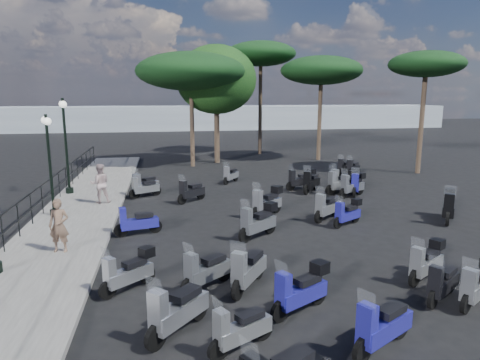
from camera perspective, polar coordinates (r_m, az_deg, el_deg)
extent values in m
plane|color=black|center=(14.41, 3.11, -7.30)|extent=(120.00, 120.00, 0.00)
cube|color=#62605E|center=(17.25, -20.93, -4.64)|extent=(3.00, 30.00, 0.15)
cylinder|color=black|center=(14.07, -29.10, -6.25)|extent=(0.04, 0.04, 1.10)
cylinder|color=black|center=(15.31, -27.46, -4.74)|extent=(0.04, 0.04, 1.10)
cylinder|color=black|center=(16.58, -26.07, -3.45)|extent=(0.04, 0.04, 1.10)
cylinder|color=black|center=(17.86, -24.88, -2.35)|extent=(0.04, 0.04, 1.10)
cylinder|color=black|center=(19.15, -23.86, -1.39)|extent=(0.04, 0.04, 1.10)
cylinder|color=black|center=(20.45, -22.96, -0.55)|extent=(0.04, 0.04, 1.10)
cylinder|color=black|center=(21.76, -22.17, 0.18)|extent=(0.04, 0.04, 1.10)
cylinder|color=black|center=(23.08, -21.48, 0.83)|extent=(0.04, 0.04, 1.10)
cylinder|color=black|center=(24.40, -20.85, 1.41)|extent=(0.04, 0.04, 1.10)
cylinder|color=black|center=(25.72, -20.29, 1.94)|extent=(0.04, 0.04, 1.10)
cylinder|color=black|center=(27.06, -19.79, 2.40)|extent=(0.04, 0.04, 1.10)
cylinder|color=black|center=(28.39, -19.33, 2.83)|extent=(0.04, 0.04, 1.10)
cylinder|color=black|center=(29.73, -18.91, 3.22)|extent=(0.04, 0.04, 1.10)
cube|color=black|center=(17.10, -25.61, -1.16)|extent=(0.04, 26.00, 0.04)
cube|color=black|center=(17.22, -25.46, -2.88)|extent=(0.04, 26.00, 0.04)
cylinder|color=black|center=(17.52, -23.53, -3.96)|extent=(0.30, 0.30, 0.23)
cylinder|color=black|center=(17.17, -24.00, 1.74)|extent=(0.10, 0.10, 3.76)
cylinder|color=black|center=(16.99, -24.47, 7.52)|extent=(0.32, 0.81, 0.04)
sphere|color=white|center=(17.42, -24.59, 7.27)|extent=(0.26, 0.26, 0.26)
sphere|color=white|center=(16.58, -24.30, 7.14)|extent=(0.26, 0.26, 0.26)
cylinder|color=black|center=(21.12, -21.77, -1.28)|extent=(0.34, 0.34, 0.26)
cylinder|color=black|center=(20.80, -22.18, 4.16)|extent=(0.12, 0.12, 4.29)
cylinder|color=black|center=(20.67, -22.59, 9.62)|extent=(0.28, 0.95, 0.04)
sphere|color=white|center=(21.16, -22.62, 9.35)|extent=(0.30, 0.30, 0.30)
sphere|color=white|center=(20.19, -22.52, 9.30)|extent=(0.30, 0.30, 0.30)
imported|color=brown|center=(13.32, -22.99, -5.61)|extent=(0.61, 0.44, 1.56)
imported|color=#C1A5A5|center=(18.65, -18.16, -0.44)|extent=(0.90, 0.75, 1.65)
cylinder|color=black|center=(8.46, -11.17, -19.85)|extent=(0.42, 0.45, 0.51)
cylinder|color=black|center=(9.30, -5.52, -16.62)|extent=(0.42, 0.45, 0.51)
cube|color=#AFB3BA|center=(8.81, -7.99, -16.96)|extent=(1.20, 1.27, 0.36)
cube|color=black|center=(8.80, -7.26, -14.79)|extent=(0.67, 0.69, 0.15)
cube|color=#AFB3BA|center=(8.27, -10.88, -16.70)|extent=(0.40, 0.39, 0.75)
plane|color=white|center=(8.02, -11.34, -13.84)|extent=(0.36, 0.33, 0.40)
cylinder|color=black|center=(10.24, -6.82, -14.01)|extent=(0.43, 0.37, 0.47)
cylinder|color=black|center=(10.98, -2.10, -12.13)|extent=(0.43, 0.37, 0.47)
cube|color=#55585E|center=(10.56, -4.19, -12.10)|extent=(1.21, 1.05, 0.33)
cube|color=black|center=(10.56, -3.55, -10.47)|extent=(0.65, 0.60, 0.14)
cube|color=#55585E|center=(10.10, -6.54, -11.57)|extent=(0.35, 0.37, 0.69)
plane|color=white|center=(9.90, -6.86, -9.30)|extent=(0.29, 0.34, 0.37)
cylinder|color=black|center=(10.52, -17.23, -13.83)|extent=(0.40, 0.36, 0.44)
cylinder|color=black|center=(11.09, -12.29, -12.23)|extent=(0.40, 0.36, 0.44)
cube|color=#AFB3BA|center=(10.75, -14.53, -12.14)|extent=(1.13, 1.01, 0.31)
cube|color=black|center=(10.73, -13.90, -10.65)|extent=(0.60, 0.57, 0.13)
cube|color=#AFB3BA|center=(10.39, -17.02, -11.59)|extent=(0.33, 0.34, 0.65)
plane|color=white|center=(10.21, -17.42, -9.51)|extent=(0.28, 0.32, 0.34)
cube|color=black|center=(10.88, -12.34, -9.34)|extent=(0.43, 0.43, 0.24)
cylinder|color=black|center=(14.62, -15.59, -6.50)|extent=(0.46, 0.20, 0.45)
cylinder|color=black|center=(14.80, -11.23, -6.08)|extent=(0.46, 0.20, 0.45)
cube|color=#2423A0|center=(14.66, -13.24, -5.64)|extent=(1.27, 0.60, 0.32)
cube|color=black|center=(14.61, -12.67, -4.59)|extent=(0.62, 0.41, 0.13)
cube|color=#2423A0|center=(14.51, -15.38, -4.84)|extent=(0.27, 0.32, 0.66)
plane|color=white|center=(14.39, -15.69, -3.24)|extent=(0.16, 0.37, 0.35)
cylinder|color=black|center=(19.71, -13.97, -1.83)|extent=(0.44, 0.28, 0.44)
cylinder|color=black|center=(20.15, -11.08, -1.41)|extent=(0.44, 0.28, 0.44)
cube|color=gray|center=(19.91, -12.41, -1.14)|extent=(1.21, 0.82, 0.31)
cube|color=black|center=(19.92, -12.03, -0.35)|extent=(0.62, 0.50, 0.13)
cube|color=gray|center=(19.65, -13.83, -0.59)|extent=(0.31, 0.34, 0.64)
plane|color=white|center=(19.55, -14.04, 0.57)|extent=(0.22, 0.34, 0.34)
cylinder|color=black|center=(19.82, -13.73, -1.66)|extent=(0.41, 0.44, 0.50)
cylinder|color=black|center=(20.68, -11.27, -1.01)|extent=(0.41, 0.44, 0.50)
cube|color=#AFB3BA|center=(20.25, -12.39, -0.79)|extent=(1.16, 1.23, 0.35)
cube|color=black|center=(20.31, -12.08, 0.10)|extent=(0.65, 0.67, 0.14)
cube|color=#AFB3BA|center=(19.78, -13.62, -0.27)|extent=(0.38, 0.38, 0.72)
plane|color=white|center=(19.65, -13.81, 1.03)|extent=(0.35, 0.32, 0.38)
cube|color=black|center=(6.92, 7.05, -22.61)|extent=(0.72, 0.62, 0.15)
plane|color=white|center=(6.13, 1.34, -21.98)|extent=(0.29, 0.40, 0.40)
cylinder|color=black|center=(8.08, -2.94, -21.66)|extent=(0.42, 0.28, 0.43)
cylinder|color=black|center=(8.64, 3.14, -19.26)|extent=(0.42, 0.28, 0.43)
cube|color=gray|center=(8.29, 0.48, -19.41)|extent=(1.16, 0.82, 0.30)
cube|color=black|center=(8.25, 1.34, -17.59)|extent=(0.59, 0.49, 0.12)
cube|color=gray|center=(7.90, -2.53, -19.02)|extent=(0.30, 0.33, 0.62)
plane|color=white|center=(7.68, -2.89, -16.57)|extent=(0.22, 0.33, 0.33)
cylinder|color=black|center=(10.04, -0.33, -14.37)|extent=(0.37, 0.48, 0.51)
cylinder|color=black|center=(11.09, 2.47, -11.77)|extent=(0.37, 0.48, 0.51)
cube|color=gray|center=(10.53, 1.27, -11.96)|extent=(1.07, 1.33, 0.36)
cube|color=black|center=(10.57, 1.66, -10.14)|extent=(0.62, 0.70, 0.15)
cube|color=gray|center=(9.91, -0.12, -11.65)|extent=(0.39, 0.37, 0.74)
plane|color=white|center=(9.68, -0.28, -9.21)|extent=(0.38, 0.29, 0.39)
cylinder|color=black|center=(13.57, 0.65, -7.35)|extent=(0.47, 0.39, 0.51)
cylinder|color=black|center=(14.50, 4.01, -6.14)|extent=(0.47, 0.39, 0.51)
cube|color=#55585E|center=(14.01, 2.54, -5.94)|extent=(1.31, 1.13, 0.36)
cube|color=black|center=(14.05, 3.02, -4.62)|extent=(0.70, 0.64, 0.15)
cube|color=#55585E|center=(13.48, 0.90, -5.31)|extent=(0.38, 0.39, 0.74)
plane|color=white|center=(13.31, 0.72, -3.40)|extent=(0.31, 0.37, 0.39)
cube|color=black|center=(14.32, 4.10, -3.54)|extent=(0.49, 0.49, 0.28)
cylinder|color=black|center=(18.35, -7.72, -2.53)|extent=(0.41, 0.38, 0.46)
cylinder|color=black|center=(19.15, -5.23, -1.88)|extent=(0.41, 0.38, 0.46)
cube|color=black|center=(18.73, -6.36, -1.66)|extent=(1.16, 1.08, 0.33)
cube|color=black|center=(18.79, -6.03, -0.76)|extent=(0.63, 0.60, 0.14)
cube|color=black|center=(18.30, -7.59, -1.13)|extent=(0.35, 0.36, 0.68)
plane|color=white|center=(18.17, -7.75, 0.18)|extent=(0.30, 0.32, 0.36)
cylinder|color=black|center=(22.10, -1.87, -0.09)|extent=(0.33, 0.40, 0.43)
cylinder|color=black|center=(23.03, -0.60, 0.38)|extent=(0.33, 0.40, 0.43)
cube|color=#AFB3BA|center=(22.57, -1.17, 0.57)|extent=(0.93, 1.12, 0.30)
cube|color=black|center=(22.66, -0.99, 1.26)|extent=(0.53, 0.59, 0.13)
cube|color=#AFB3BA|center=(22.08, -1.78, 0.99)|extent=(0.33, 0.32, 0.63)
plane|color=white|center=(21.97, -1.86, 2.00)|extent=(0.32, 0.26, 0.33)
cylinder|color=black|center=(8.28, 16.03, -20.94)|extent=(0.48, 0.33, 0.49)
cylinder|color=black|center=(9.20, 20.61, -17.77)|extent=(0.48, 0.33, 0.49)
cube|color=#2423A0|center=(8.68, 18.73, -18.11)|extent=(1.32, 0.96, 0.35)
cube|color=black|center=(8.68, 19.49, -16.03)|extent=(0.68, 0.57, 0.14)
cube|color=#2423A0|center=(8.11, 16.57, -17.90)|extent=(0.35, 0.38, 0.71)
plane|color=white|center=(7.85, 16.50, -15.13)|extent=(0.26, 0.38, 0.38)
cylinder|color=black|center=(9.22, 5.37, -17.00)|extent=(0.46, 0.32, 0.48)
cylinder|color=black|center=(10.01, 10.37, -14.74)|extent=(0.46, 0.32, 0.48)
cube|color=#2423A0|center=(9.56, 8.22, -14.79)|extent=(1.29, 0.93, 0.34)
cube|color=black|center=(9.56, 8.97, -12.99)|extent=(0.66, 0.55, 0.14)
cube|color=#2423A0|center=(9.07, 5.79, -14.30)|extent=(0.34, 0.37, 0.69)
plane|color=white|center=(8.84, 5.57, -11.81)|extent=(0.25, 0.37, 0.37)
cube|color=black|center=(9.76, 10.59, -11.36)|extent=(0.45, 0.44, 0.26)
cylinder|color=black|center=(15.37, 12.93, -5.55)|extent=(0.41, 0.29, 0.42)
cylinder|color=black|center=(16.21, 15.15, -4.78)|extent=(0.41, 0.29, 0.42)
cube|color=#2423A0|center=(15.77, 14.19, -4.57)|extent=(1.14, 0.85, 0.30)
cube|color=black|center=(15.83, 14.54, -3.60)|extent=(0.59, 0.50, 0.12)
cube|color=#2423A0|center=(15.31, 13.15, -4.04)|extent=(0.30, 0.33, 0.62)
plane|color=white|center=(15.17, 13.10, -2.63)|extent=(0.23, 0.32, 0.33)
cube|color=black|center=(16.08, 15.29, -2.83)|extent=(0.40, 0.40, 0.23)
cylinder|color=black|center=(15.98, 2.18, -4.44)|extent=(0.46, 0.41, 0.51)
cylinder|color=black|center=(16.97, 4.87, -3.53)|extent=(0.46, 0.41, 0.51)
cube|color=#AFB3BA|center=(16.46, 3.68, -3.29)|extent=(1.30, 1.17, 0.36)
cube|color=black|center=(16.53, 4.07, -2.17)|extent=(0.70, 0.66, 0.15)
cube|color=#AFB3BA|center=(15.92, 2.38, -2.68)|extent=(0.39, 0.40, 0.75)
plane|color=white|center=(15.76, 2.25, -1.03)|extent=(0.32, 0.37, 0.40)
cube|color=black|center=(16.82, 4.95, -1.27)|extent=(0.50, 0.49, 0.28)
cylinder|color=black|center=(20.15, 8.85, -1.26)|extent=(0.40, 0.45, 0.50)
cylinder|color=black|center=(21.29, 10.08, -0.62)|extent=(0.40, 0.45, 0.50)
cube|color=black|center=(20.73, 9.55, -0.40)|extent=(1.14, 1.26, 0.35)
cube|color=black|center=(20.83, 9.74, 0.47)|extent=(0.64, 0.67, 0.14)
cube|color=black|center=(20.13, 8.97, 0.11)|extent=(0.38, 0.37, 0.72)
plane|color=white|center=(19.99, 8.95, 1.39)|extent=(0.35, 0.32, 0.38)
cylinder|color=black|center=(20.81, 6.74, -0.83)|extent=(0.48, 0.22, 0.47)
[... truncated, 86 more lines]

